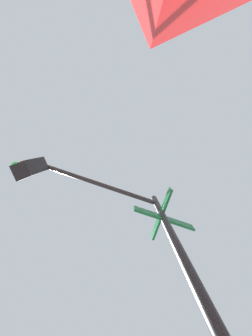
# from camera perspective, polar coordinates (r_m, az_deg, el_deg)

# --- Properties ---
(traffic_signal_near) EXTENTS (2.61, 2.23, 5.73)m
(traffic_signal_near) POSITION_cam_1_polar(r_m,az_deg,el_deg) (3.07, -8.61, -10.41)
(traffic_signal_near) COLOR black
(traffic_signal_near) RESTS_ON ground_plane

